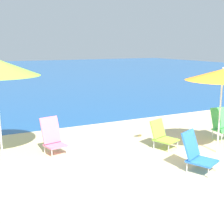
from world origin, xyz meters
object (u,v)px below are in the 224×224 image
beach_umbrella_orange (223,75)px  beach_chair_pink (53,136)px  beach_chair_blue (196,153)px  beach_chair_green (221,123)px  seagull (140,132)px  beach_chair_lime (162,135)px

beach_umbrella_orange → beach_chair_pink: size_ratio=2.40×
beach_umbrella_orange → beach_chair_blue: 1.94m
beach_chair_pink → beach_chair_green: bearing=-24.4°
beach_umbrella_orange → seagull: size_ratio=7.36×
beach_chair_green → beach_chair_lime: beach_chair_green is taller
beach_chair_green → beach_chair_pink: bearing=171.9°
beach_chair_green → beach_chair_pink: (-4.28, 0.95, -0.04)m
beach_chair_blue → seagull: size_ratio=2.91×
beach_chair_green → beach_chair_lime: (-1.80, 0.10, -0.10)m
beach_chair_lime → seagull: size_ratio=2.62×
beach_chair_lime → seagull: beach_chair_lime is taller
beach_chair_pink → beach_umbrella_orange: bearing=-38.5°
seagull → beach_chair_lime: bearing=-89.3°
beach_umbrella_orange → beach_chair_green: (0.86, 0.77, -1.38)m
beach_chair_pink → beach_chair_lime: size_ratio=1.17×
beach_chair_pink → beach_chair_blue: (2.26, -2.30, -0.02)m
beach_umbrella_orange → beach_chair_green: bearing=41.7°
beach_umbrella_orange → beach_chair_lime: 1.96m
beach_chair_blue → seagull: beach_chair_blue is taller
beach_chair_green → beach_chair_pink: 4.38m
beach_umbrella_orange → beach_chair_pink: bearing=153.3°
beach_umbrella_orange → beach_chair_blue: size_ratio=2.53×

